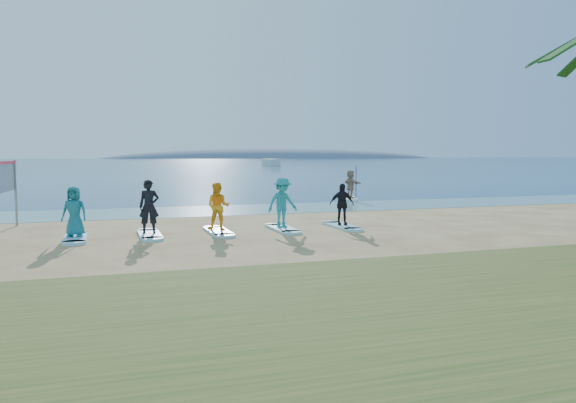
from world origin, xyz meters
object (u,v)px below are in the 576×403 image
object	(u,v)px
student_2	(218,206)
surfboard_4	(342,226)
surfboard_1	(150,235)
surfboard_2	(218,232)
boat_offshore_b	(271,166)
surfboard_0	(75,238)
student_1	(149,207)
student_0	(74,212)
student_4	(342,204)
paddleboard	(350,199)
student_3	(282,203)
surfboard_3	(282,229)
paddleboarder	(351,184)

from	to	relation	value
student_2	surfboard_4	world-z (taller)	student_2
surfboard_1	surfboard_2	distance (m)	2.33
boat_offshore_b	surfboard_0	world-z (taller)	boat_offshore_b
surfboard_0	student_1	distance (m)	2.51
student_0	student_4	world-z (taller)	student_0
paddleboard	student_0	distance (m)	18.70
surfboard_1	student_1	xyz separation A→B (m)	(0.00, 0.00, 0.94)
student_2	student_3	bearing A→B (deg)	23.34
student_0	surfboard_3	world-z (taller)	student_0
paddleboarder	surfboard_2	size ratio (longest dim) A/B	0.75
student_3	surfboard_4	bearing A→B (deg)	-12.10
surfboard_0	student_0	xyz separation A→B (m)	(0.00, 0.00, 0.85)
student_4	surfboard_3	bearing A→B (deg)	-167.31
surfboard_2	surfboard_4	size ratio (longest dim) A/B	1.00
student_1	surfboard_3	distance (m)	4.74
student_2	paddleboarder	bearing A→B (deg)	71.05
paddleboard	paddleboarder	distance (m)	0.89
boat_offshore_b	surfboard_3	xyz separation A→B (m)	(-29.49, -98.68, 0.04)
paddleboarder	surfboard_3	world-z (taller)	paddleboarder
surfboard_2	student_4	bearing A→B (deg)	0.00
paddleboarder	student_4	bearing A→B (deg)	144.73
surfboard_4	surfboard_2	bearing A→B (deg)	180.00
paddleboarder	surfboard_1	distance (m)	16.91
student_0	student_1	size ratio (longest dim) A/B	0.90
boat_offshore_b	surfboard_2	bearing A→B (deg)	-111.71
student_0	surfboard_4	world-z (taller)	student_0
paddleboarder	student_2	xyz separation A→B (m)	(-10.25, -11.27, -0.03)
student_4	student_2	bearing A→B (deg)	-167.31
boat_offshore_b	student_1	size ratio (longest dim) A/B	3.22
student_0	paddleboard	bearing A→B (deg)	56.65
paddleboarder	student_0	size ratio (longest dim) A/B	1.03
paddleboard	surfboard_4	world-z (taller)	paddleboard
surfboard_0	student_2	distance (m)	4.73
surfboard_0	student_2	world-z (taller)	student_2
boat_offshore_b	student_4	world-z (taller)	student_4
student_3	surfboard_2	bearing A→B (deg)	167.90
boat_offshore_b	surfboard_4	xyz separation A→B (m)	(-27.17, -98.68, 0.04)
paddleboarder	surfboard_3	xyz separation A→B (m)	(-7.93, -11.27, -0.90)
student_4	paddleboarder	bearing A→B (deg)	76.26
surfboard_1	surfboard_3	xyz separation A→B (m)	(4.65, 0.00, 0.00)
student_3	student_4	xyz separation A→B (m)	(2.33, 0.00, -0.13)
paddleboarder	student_0	world-z (taller)	paddleboarder
surfboard_0	surfboard_2	size ratio (longest dim) A/B	1.00
surfboard_3	student_2	bearing A→B (deg)	180.00
boat_offshore_b	surfboard_2	distance (m)	103.68
student_3	surfboard_4	size ratio (longest dim) A/B	0.82
student_1	surfboard_2	distance (m)	2.51
paddleboarder	surfboard_2	xyz separation A→B (m)	(-10.25, -11.27, -0.90)
student_2	student_4	distance (m)	4.65
boat_offshore_b	surfboard_1	world-z (taller)	boat_offshore_b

